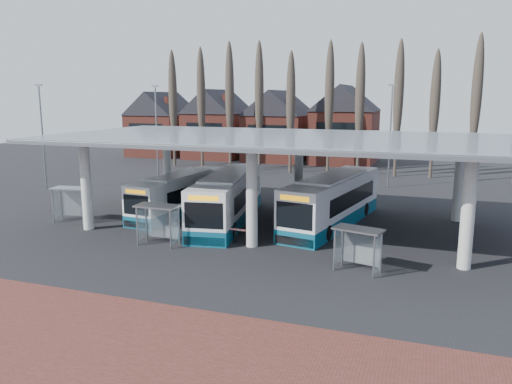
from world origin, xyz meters
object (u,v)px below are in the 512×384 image
(bus_1, at_px, (228,199))
(shelter_0, at_px, (72,197))
(bus_0, at_px, (181,194))
(shelter_2, at_px, (359,240))
(shelter_1, at_px, (159,216))
(bus_2, at_px, (333,201))

(bus_1, relative_size, shelter_0, 4.56)
(bus_0, height_order, shelter_2, bus_0)
(shelter_2, bearing_deg, bus_0, 163.54)
(bus_0, height_order, bus_1, bus_1)
(bus_1, relative_size, shelter_2, 4.80)
(shelter_0, distance_m, shelter_2, 21.61)
(shelter_1, bearing_deg, shelter_2, -4.13)
(bus_1, xyz_separation_m, bus_2, (7.33, 1.80, -0.00))
(bus_2, xyz_separation_m, shelter_0, (-18.13, -5.45, 0.15))
(bus_1, height_order, shelter_2, bus_1)
(shelter_1, height_order, shelter_2, shelter_1)
(shelter_1, bearing_deg, bus_0, 108.79)
(bus_2, relative_size, shelter_1, 4.87)
(bus_1, bearing_deg, shelter_0, -171.06)
(bus_0, xyz_separation_m, shelter_2, (15.12, -8.92, 0.23))
(bus_2, distance_m, shelter_0, 18.93)
(bus_0, height_order, shelter_1, bus_0)
(bus_2, bearing_deg, bus_0, -168.55)
(bus_1, height_order, bus_2, bus_1)
(bus_0, xyz_separation_m, shelter_0, (-6.15, -5.12, 0.37))
(bus_1, distance_m, shelter_2, 12.86)
(bus_0, bearing_deg, bus_1, -13.10)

